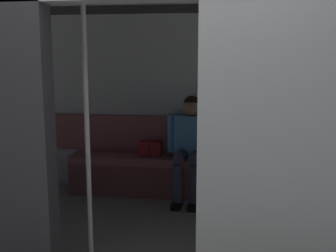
# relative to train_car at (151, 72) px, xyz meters

# --- Properties ---
(train_car) EXTENTS (6.40, 2.91, 2.28)m
(train_car) POSITION_rel_train_car_xyz_m (0.00, 0.00, 0.00)
(train_car) COLOR #ADAFB5
(train_car) RESTS_ON ground_plane
(bench_seat) EXTENTS (2.48, 0.44, 0.48)m
(bench_seat) POSITION_rel_train_car_xyz_m (-0.05, -1.12, -1.15)
(bench_seat) COLOR #935156
(bench_seat) RESTS_ON ground_plane
(person_seated) EXTENTS (0.55, 0.69, 1.21)m
(person_seated) POSITION_rel_train_car_xyz_m (-0.26, -1.07, -0.82)
(person_seated) COLOR #4C8CC6
(person_seated) RESTS_ON ground_plane
(handbag) EXTENTS (0.26, 0.15, 0.17)m
(handbag) POSITION_rel_train_car_xyz_m (0.23, -1.17, -0.95)
(handbag) COLOR maroon
(handbag) RESTS_ON bench_seat
(book) EXTENTS (0.22, 0.26, 0.03)m
(book) POSITION_rel_train_car_xyz_m (-0.61, -1.19, -1.03)
(book) COLOR #B22D2D
(book) RESTS_ON bench_seat
(grab_pole_door) EXTENTS (0.04, 0.04, 2.14)m
(grab_pole_door) POSITION_rel_train_car_xyz_m (0.33, 0.78, -0.45)
(grab_pole_door) COLOR silver
(grab_pole_door) RESTS_ON ground_plane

